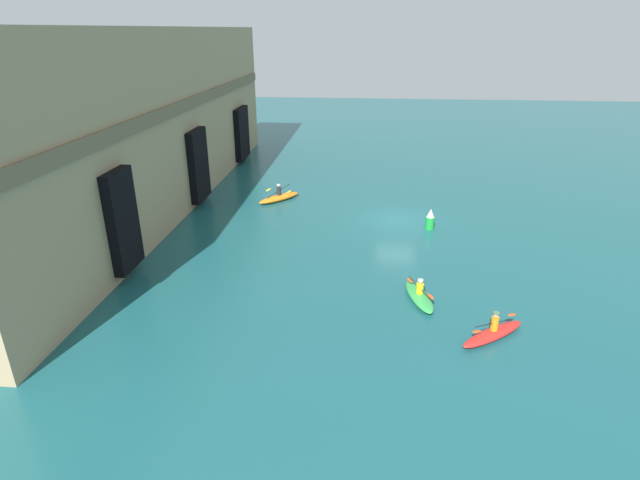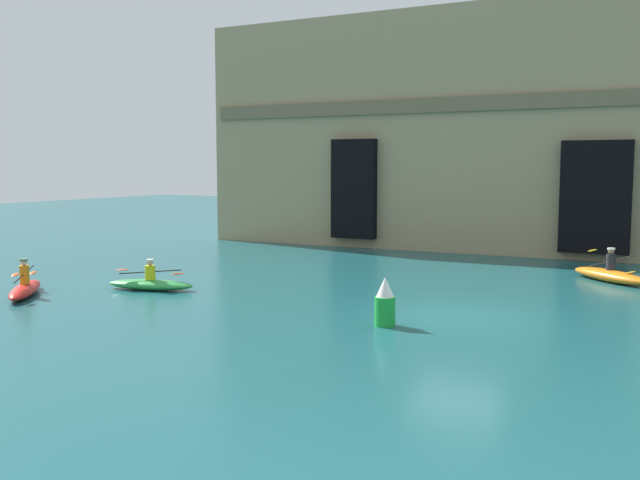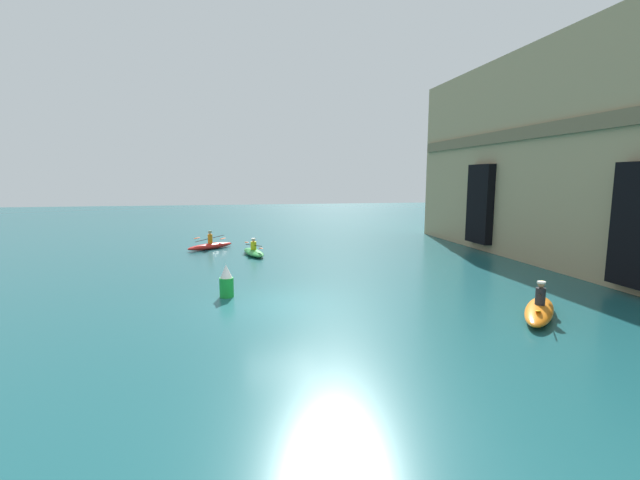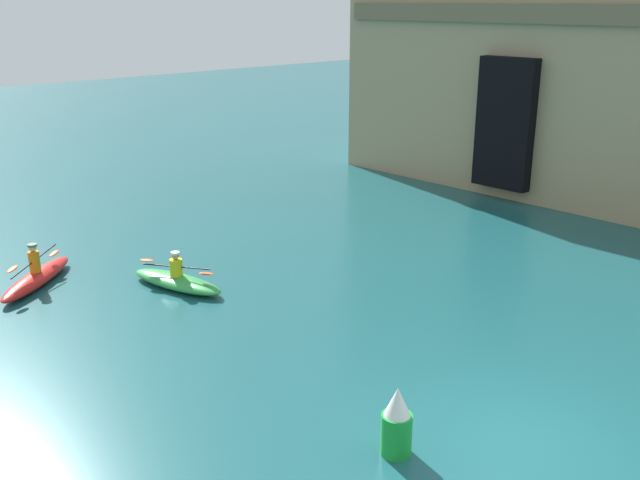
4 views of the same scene
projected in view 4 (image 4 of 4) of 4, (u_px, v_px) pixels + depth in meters
ground_plane at (524, 442)px, 12.36m from camera, size 120.00×120.00×0.00m
kayak_red at (37, 277)px, 19.09m from camera, size 2.53×2.99×1.16m
kayak_green at (177, 280)px, 18.92m from camera, size 3.08×1.50×1.01m
marker_buoy at (397, 424)px, 11.87m from camera, size 0.53×0.53×1.25m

